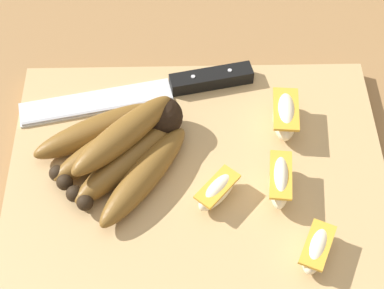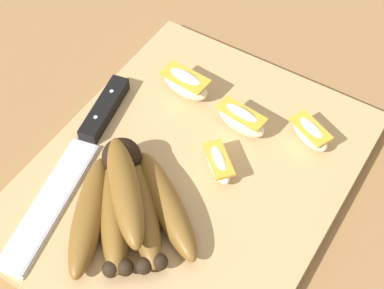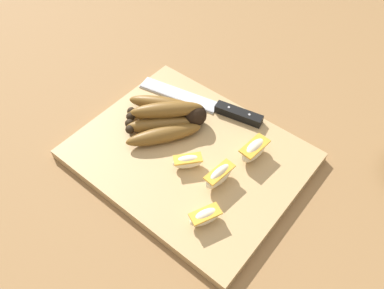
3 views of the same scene
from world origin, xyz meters
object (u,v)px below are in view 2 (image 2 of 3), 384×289
at_px(apple_wedge_near, 218,163).
at_px(apple_wedge_far, 241,120).
at_px(chefs_knife, 88,139).
at_px(apple_wedge_extra, 185,84).
at_px(apple_wedge_middle, 310,133).
at_px(banana_bunch, 127,202).

xyz_separation_m(apple_wedge_near, apple_wedge_far, (-0.07, -0.01, 0.01)).
bearing_deg(apple_wedge_near, chefs_knife, -72.70).
bearing_deg(apple_wedge_near, apple_wedge_far, -173.33).
bearing_deg(apple_wedge_far, apple_wedge_near, 6.67).
height_order(apple_wedge_near, apple_wedge_extra, apple_wedge_extra).
height_order(apple_wedge_middle, apple_wedge_extra, apple_wedge_extra).
xyz_separation_m(chefs_knife, apple_wedge_extra, (-0.13, 0.06, 0.01)).
relative_size(banana_bunch, apple_wedge_near, 3.24).
xyz_separation_m(chefs_knife, apple_wedge_near, (-0.05, 0.15, 0.01)).
bearing_deg(chefs_knife, banana_bunch, 61.87).
height_order(chefs_knife, apple_wedge_near, apple_wedge_near).
bearing_deg(apple_wedge_far, banana_bunch, -15.85).
distance_m(banana_bunch, chefs_knife, 0.11).
distance_m(chefs_knife, apple_wedge_extra, 0.14).
height_order(banana_bunch, chefs_knife, banana_bunch).
distance_m(banana_bunch, apple_wedge_middle, 0.23).
bearing_deg(chefs_knife, apple_wedge_extra, 156.14).
xyz_separation_m(apple_wedge_near, apple_wedge_middle, (-0.09, 0.07, 0.00)).
bearing_deg(banana_bunch, apple_wedge_middle, 147.50).
height_order(banana_bunch, apple_wedge_near, banana_bunch).
relative_size(chefs_knife, apple_wedge_far, 4.21).
relative_size(banana_bunch, apple_wedge_far, 2.76).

